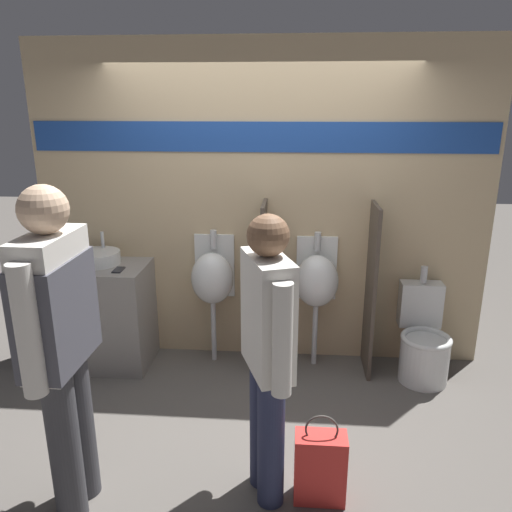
{
  "coord_description": "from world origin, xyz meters",
  "views": [
    {
      "loc": [
        0.29,
        -3.54,
        2.2
      ],
      "look_at": [
        0.0,
        0.17,
        1.05
      ],
      "focal_mm": 35.0,
      "sensor_mm": 36.0,
      "label": 1
    }
  ],
  "objects_px": {
    "person_with_lanyard": "(267,350)",
    "shopping_bag": "(320,467)",
    "sink_basin": "(98,258)",
    "person_in_vest": "(59,334)",
    "urinal_near_counter": "(213,278)",
    "toilet": "(423,344)",
    "cell_phone": "(119,270)",
    "urinal_far": "(317,281)"
  },
  "relations": [
    {
      "from": "person_in_vest",
      "to": "person_with_lanyard",
      "type": "xyz_separation_m",
      "value": [
        1.06,
        0.18,
        -0.14
      ]
    },
    {
      "from": "person_in_vest",
      "to": "cell_phone",
      "type": "bearing_deg",
      "value": 9.78
    },
    {
      "from": "cell_phone",
      "to": "urinal_far",
      "type": "height_order",
      "value": "urinal_far"
    },
    {
      "from": "cell_phone",
      "to": "shopping_bag",
      "type": "bearing_deg",
      "value": -40.29
    },
    {
      "from": "urinal_far",
      "to": "shopping_bag",
      "type": "bearing_deg",
      "value": -90.7
    },
    {
      "from": "urinal_far",
      "to": "cell_phone",
      "type": "bearing_deg",
      "value": -171.61
    },
    {
      "from": "urinal_far",
      "to": "toilet",
      "type": "relative_size",
      "value": 1.29
    },
    {
      "from": "cell_phone",
      "to": "urinal_near_counter",
      "type": "height_order",
      "value": "urinal_near_counter"
    },
    {
      "from": "urinal_near_counter",
      "to": "cell_phone",
      "type": "bearing_deg",
      "value": -161.92
    },
    {
      "from": "urinal_far",
      "to": "toilet",
      "type": "xyz_separation_m",
      "value": [
        0.88,
        -0.16,
        -0.47
      ]
    },
    {
      "from": "urinal_near_counter",
      "to": "person_in_vest",
      "type": "relative_size",
      "value": 0.63
    },
    {
      "from": "shopping_bag",
      "to": "cell_phone",
      "type": "bearing_deg",
      "value": 139.71
    },
    {
      "from": "person_with_lanyard",
      "to": "cell_phone",
      "type": "bearing_deg",
      "value": 24.03
    },
    {
      "from": "person_with_lanyard",
      "to": "shopping_bag",
      "type": "distance_m",
      "value": 0.77
    },
    {
      "from": "sink_basin",
      "to": "cell_phone",
      "type": "relative_size",
      "value": 2.63
    },
    {
      "from": "person_in_vest",
      "to": "urinal_near_counter",
      "type": "bearing_deg",
      "value": -15.02
    },
    {
      "from": "sink_basin",
      "to": "urinal_near_counter",
      "type": "distance_m",
      "value": 0.98
    },
    {
      "from": "sink_basin",
      "to": "toilet",
      "type": "xyz_separation_m",
      "value": [
        2.72,
        -0.08,
        -0.65
      ]
    },
    {
      "from": "person_with_lanyard",
      "to": "toilet",
      "type": "bearing_deg",
      "value": -61.2
    },
    {
      "from": "sink_basin",
      "to": "urinal_near_counter",
      "type": "relative_size",
      "value": 0.32
    },
    {
      "from": "urinal_far",
      "to": "urinal_near_counter",
      "type": "bearing_deg",
      "value": 180.0
    },
    {
      "from": "toilet",
      "to": "person_in_vest",
      "type": "height_order",
      "value": "person_in_vest"
    },
    {
      "from": "cell_phone",
      "to": "urinal_near_counter",
      "type": "relative_size",
      "value": 0.12
    },
    {
      "from": "toilet",
      "to": "shopping_bag",
      "type": "relative_size",
      "value": 1.63
    },
    {
      "from": "cell_phone",
      "to": "shopping_bag",
      "type": "relative_size",
      "value": 0.25
    },
    {
      "from": "cell_phone",
      "to": "shopping_bag",
      "type": "height_order",
      "value": "cell_phone"
    },
    {
      "from": "urinal_near_counter",
      "to": "shopping_bag",
      "type": "xyz_separation_m",
      "value": [
        0.86,
        -1.59,
        -0.55
      ]
    },
    {
      "from": "toilet",
      "to": "person_with_lanyard",
      "type": "distance_m",
      "value": 1.95
    },
    {
      "from": "cell_phone",
      "to": "person_in_vest",
      "type": "height_order",
      "value": "person_in_vest"
    },
    {
      "from": "toilet",
      "to": "person_with_lanyard",
      "type": "bearing_deg",
      "value": -130.91
    },
    {
      "from": "urinal_near_counter",
      "to": "sink_basin",
      "type": "bearing_deg",
      "value": -175.68
    },
    {
      "from": "person_in_vest",
      "to": "sink_basin",
      "type": "bearing_deg",
      "value": 16.55
    },
    {
      "from": "urinal_near_counter",
      "to": "person_in_vest",
      "type": "xyz_separation_m",
      "value": [
        -0.5,
        -1.73,
        0.3
      ]
    },
    {
      "from": "urinal_near_counter",
      "to": "person_with_lanyard",
      "type": "distance_m",
      "value": 1.66
    },
    {
      "from": "sink_basin",
      "to": "person_in_vest",
      "type": "distance_m",
      "value": 1.72
    },
    {
      "from": "person_in_vest",
      "to": "person_with_lanyard",
      "type": "height_order",
      "value": "person_in_vest"
    },
    {
      "from": "sink_basin",
      "to": "cell_phone",
      "type": "height_order",
      "value": "sink_basin"
    },
    {
      "from": "urinal_near_counter",
      "to": "urinal_far",
      "type": "bearing_deg",
      "value": 0.0
    },
    {
      "from": "person_with_lanyard",
      "to": "shopping_bag",
      "type": "height_order",
      "value": "person_with_lanyard"
    },
    {
      "from": "urinal_near_counter",
      "to": "toilet",
      "type": "relative_size",
      "value": 1.29
    },
    {
      "from": "person_in_vest",
      "to": "shopping_bag",
      "type": "bearing_deg",
      "value": -82.87
    },
    {
      "from": "sink_basin",
      "to": "urinal_far",
      "type": "xyz_separation_m",
      "value": [
        1.84,
        0.07,
        -0.18
      ]
    }
  ]
}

